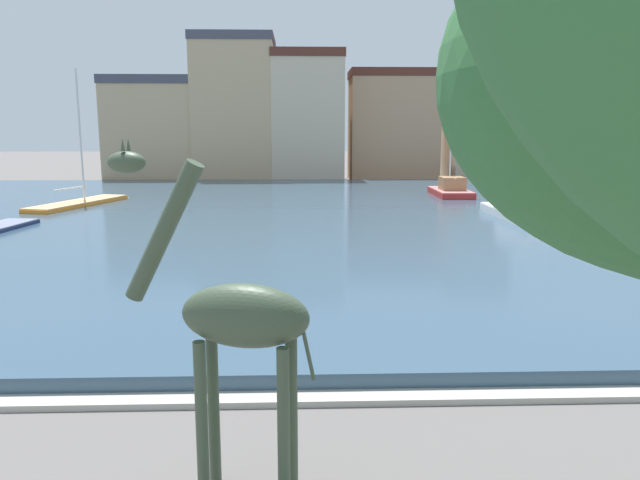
# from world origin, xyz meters

# --- Properties ---
(harbor_water) EXTENTS (81.57, 45.74, 0.41)m
(harbor_water) POSITION_xyz_m (0.00, 31.71, 0.21)
(harbor_water) COLOR #334C60
(harbor_water) RESTS_ON ground
(quay_edge_coping) EXTENTS (81.57, 0.50, 0.12)m
(quay_edge_coping) POSITION_xyz_m (0.00, 8.59, 0.06)
(quay_edge_coping) COLOR #ADA89E
(quay_edge_coping) RESTS_ON ground
(giraffe_statue) EXTENTS (2.66, 1.06, 4.71)m
(giraffe_statue) POSITION_xyz_m (-2.54, 5.84, 2.41)
(giraffe_statue) COLOR #3D4C38
(giraffe_statue) RESTS_ON ground
(sailboat_orange) EXTENTS (4.08, 9.33, 8.49)m
(sailboat_orange) POSITION_xyz_m (-14.77, 35.77, 0.38)
(sailboat_orange) COLOR orange
(sailboat_orange) RESTS_ON ground
(sailboat_grey) EXTENTS (3.56, 8.86, 6.35)m
(sailboat_grey) POSITION_xyz_m (14.18, 34.86, 0.39)
(sailboat_grey) COLOR #939399
(sailboat_grey) RESTS_ON ground
(sailboat_red) EXTENTS (2.36, 6.16, 6.16)m
(sailboat_red) POSITION_xyz_m (8.84, 40.28, 0.58)
(sailboat_red) COLOR red
(sailboat_red) RESTS_ON ground
(sailboat_white) EXTENTS (2.35, 7.92, 6.07)m
(sailboat_white) POSITION_xyz_m (9.81, 28.50, 0.64)
(sailboat_white) COLOR white
(sailboat_white) RESTS_ON ground
(townhouse_end_terrace) EXTENTS (8.88, 7.83, 9.90)m
(townhouse_end_terrace) POSITION_xyz_m (-15.55, 58.54, 4.96)
(townhouse_end_terrace) COLOR tan
(townhouse_end_terrace) RESTS_ON ground
(townhouse_corner_house) EXTENTS (7.73, 7.84, 13.74)m
(townhouse_corner_house) POSITION_xyz_m (-7.84, 58.44, 6.89)
(townhouse_corner_house) COLOR tan
(townhouse_corner_house) RESTS_ON ground
(townhouse_tall_gabled) EXTENTS (6.89, 7.60, 12.30)m
(townhouse_tall_gabled) POSITION_xyz_m (-0.83, 58.28, 6.17)
(townhouse_tall_gabled) COLOR #C6B293
(townhouse_tall_gabled) RESTS_ON ground
(townhouse_narrow_midrow) EXTENTS (8.83, 5.66, 10.83)m
(townhouse_narrow_midrow) POSITION_xyz_m (7.78, 59.83, 5.43)
(townhouse_narrow_midrow) COLOR tan
(townhouse_narrow_midrow) RESTS_ON ground
(townhouse_wide_warehouse) EXTENTS (6.01, 7.66, 12.03)m
(townhouse_wide_warehouse) POSITION_xyz_m (16.40, 60.11, 6.03)
(townhouse_wide_warehouse) COLOR #C6B293
(townhouse_wide_warehouse) RESTS_ON ground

